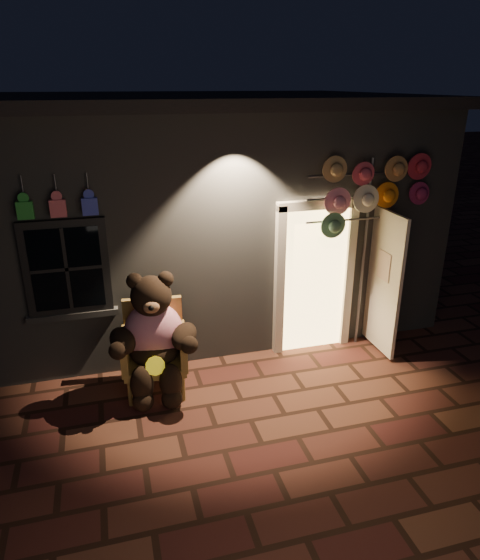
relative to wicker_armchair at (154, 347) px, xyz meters
name	(u,v)px	position (x,y,z in m)	size (l,w,h in m)	color
ground	(251,420)	(0.96, -1.02, -0.56)	(60.00, 60.00, 0.00)	brown
shop_building	(186,199)	(0.96, 2.97, 1.17)	(7.30, 5.95, 3.51)	slate
wicker_armchair	(154,347)	(0.00, 0.00, 0.00)	(0.84, 0.77, 1.13)	olive
teddy_bear	(154,336)	(-0.01, -0.14, 0.22)	(1.14, 0.93, 1.58)	#C81545
hat_rack	(372,192)	(2.99, 0.26, 1.73)	(1.73, 0.22, 2.74)	#59595E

